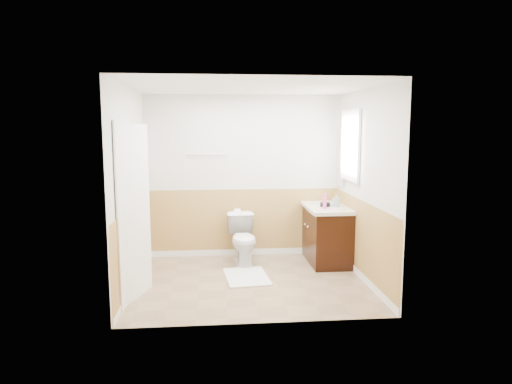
{
  "coord_description": "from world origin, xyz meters",
  "views": [
    {
      "loc": [
        -0.46,
        -5.79,
        2.0
      ],
      "look_at": [
        0.1,
        0.25,
        1.15
      ],
      "focal_mm": 32.33,
      "sensor_mm": 36.0,
      "label": 1
    }
  ],
  "objects": [
    {
      "name": "wainscot_left",
      "position": [
        -1.49,
        0.0,
        0.5
      ],
      "size": [
        0.0,
        2.6,
        2.6
      ],
      "primitive_type": "plane",
      "rotation": [
        1.57,
        0.0,
        1.57
      ],
      "color": "tan",
      "rests_on": "floor"
    },
    {
      "name": "door_frame",
      "position": [
        -1.48,
        -0.45,
        1.03
      ],
      "size": [
        0.02,
        0.92,
        2.1
      ],
      "primitive_type": "cube",
      "color": "white",
      "rests_on": "wall_left"
    },
    {
      "name": "ceiling",
      "position": [
        0.0,
        0.0,
        2.5
      ],
      "size": [
        3.0,
        3.0,
        0.0
      ],
      "primitive_type": "plane",
      "rotation": [
        3.14,
        0.0,
        0.0
      ],
      "color": "white",
      "rests_on": "floor"
    },
    {
      "name": "soap_dispenser",
      "position": [
        1.33,
        0.76,
        0.95
      ],
      "size": [
        0.09,
        0.1,
        0.19
      ],
      "primitive_type": "imported",
      "rotation": [
        0.0,
        0.0,
        0.09
      ],
      "color": "#939EA6",
      "rests_on": "countertop"
    },
    {
      "name": "lotion_bottle",
      "position": [
        1.11,
        0.57,
        0.96
      ],
      "size": [
        0.05,
        0.05,
        0.22
      ],
      "primitive_type": "cylinder",
      "color": "#F03E92",
      "rests_on": "countertop"
    },
    {
      "name": "vanity_knob_right",
      "position": [
        0.91,
        0.94,
        0.55
      ],
      "size": [
        0.03,
        0.03,
        0.03
      ],
      "primitive_type": "sphere",
      "color": "silver",
      "rests_on": "vanity_cabinet"
    },
    {
      "name": "vanity_knob_left",
      "position": [
        0.91,
        0.74,
        0.55
      ],
      "size": [
        0.03,
        0.03,
        0.03
      ],
      "primitive_type": "sphere",
      "color": "silver",
      "rests_on": "vanity_cabinet"
    },
    {
      "name": "towel_bar",
      "position": [
        -0.55,
        1.25,
        1.6
      ],
      "size": [
        0.62,
        0.02,
        0.02
      ],
      "primitive_type": "cylinder",
      "rotation": [
        0.0,
        1.57,
        0.0
      ],
      "color": "silver",
      "rests_on": "wall_back"
    },
    {
      "name": "wall_left",
      "position": [
        -1.5,
        0.0,
        1.25
      ],
      "size": [
        0.0,
        3.0,
        3.0
      ],
      "primitive_type": "plane",
      "rotation": [
        1.57,
        0.0,
        1.57
      ],
      "color": "silver",
      "rests_on": "floor"
    },
    {
      "name": "wall_right",
      "position": [
        1.5,
        0.0,
        1.25
      ],
      "size": [
        0.0,
        3.0,
        3.0
      ],
      "primitive_type": "plane",
      "rotation": [
        1.57,
        0.0,
        -1.57
      ],
      "color": "silver",
      "rests_on": "floor"
    },
    {
      "name": "faucet",
      "position": [
        1.39,
        0.99,
        0.92
      ],
      "size": [
        0.02,
        0.02,
        0.14
      ],
      "primitive_type": "cylinder",
      "color": "silver",
      "rests_on": "countertop"
    },
    {
      "name": "door_knob",
      "position": [
        -1.34,
        -0.12,
        0.95
      ],
      "size": [
        0.06,
        0.06,
        0.06
      ],
      "primitive_type": "sphere",
      "color": "silver",
      "rests_on": "door"
    },
    {
      "name": "window_frame",
      "position": [
        1.47,
        0.59,
        1.75
      ],
      "size": [
        0.04,
        0.8,
        1.0
      ],
      "primitive_type": "cube",
      "color": "white",
      "rests_on": "wall_right"
    },
    {
      "name": "tp_holder_bar",
      "position": [
        -0.1,
        1.23,
        0.7
      ],
      "size": [
        0.14,
        0.02,
        0.02
      ],
      "primitive_type": "cylinder",
      "rotation": [
        0.0,
        1.57,
        0.0
      ],
      "color": "silver",
      "rests_on": "wall_back"
    },
    {
      "name": "wainscot_back",
      "position": [
        0.0,
        1.29,
        0.5
      ],
      "size": [
        3.0,
        0.0,
        3.0
      ],
      "primitive_type": "plane",
      "rotation": [
        1.57,
        0.0,
        0.0
      ],
      "color": "tan",
      "rests_on": "floor"
    },
    {
      "name": "wall_front",
      "position": [
        0.0,
        -1.3,
        1.25
      ],
      "size": [
        3.0,
        0.0,
        3.0
      ],
      "primitive_type": "plane",
      "rotation": [
        -1.57,
        0.0,
        0.0
      ],
      "color": "silver",
      "rests_on": "floor"
    },
    {
      "name": "wall_back",
      "position": [
        0.0,
        1.3,
        1.25
      ],
      "size": [
        3.0,
        0.0,
        3.0
      ],
      "primitive_type": "plane",
      "rotation": [
        1.57,
        0.0,
        0.0
      ],
      "color": "silver",
      "rests_on": "floor"
    },
    {
      "name": "tp_roll",
      "position": [
        -0.1,
        1.23,
        0.7
      ],
      "size": [
        0.1,
        0.11,
        0.11
      ],
      "primitive_type": "cylinder",
      "rotation": [
        0.0,
        1.57,
        0.0
      ],
      "color": "white",
      "rests_on": "tp_holder_bar"
    },
    {
      "name": "floor",
      "position": [
        0.0,
        0.0,
        0.0
      ],
      "size": [
        3.0,
        3.0,
        0.0
      ],
      "primitive_type": "plane",
      "color": "#8C7051",
      "rests_on": "ground"
    },
    {
      "name": "toilet",
      "position": [
        -0.03,
        0.83,
        0.36
      ],
      "size": [
        0.47,
        0.75,
        0.73
      ],
      "primitive_type": "imported",
      "rotation": [
        0.0,
        0.0,
        0.09
      ],
      "color": "white",
      "rests_on": "floor"
    },
    {
      "name": "mirror_panel",
      "position": [
        1.48,
        1.1,
        1.55
      ],
      "size": [
        0.02,
        0.35,
        0.9
      ],
      "primitive_type": "cube",
      "color": "silver",
      "rests_on": "wall_right"
    },
    {
      "name": "sink_basin",
      "position": [
        1.21,
        0.99,
        0.86
      ],
      "size": [
        0.36,
        0.36,
        0.02
      ],
      "primitive_type": "cylinder",
      "color": "white",
      "rests_on": "countertop"
    },
    {
      "name": "tp_sheet",
      "position": [
        -0.1,
        1.23,
        0.59
      ],
      "size": [
        0.1,
        0.01,
        0.16
      ],
      "primitive_type": "cube",
      "color": "white",
      "rests_on": "tp_roll"
    },
    {
      "name": "door",
      "position": [
        -1.4,
        -0.45,
        1.02
      ],
      "size": [
        0.29,
        0.78,
        2.04
      ],
      "primitive_type": "cube",
      "rotation": [
        0.0,
        0.0,
        -0.31
      ],
      "color": "white",
      "rests_on": "wall_left"
    },
    {
      "name": "countertop",
      "position": [
        1.2,
        0.84,
        0.83
      ],
      "size": [
        0.6,
        1.15,
        0.05
      ],
      "primitive_type": "cube",
      "color": "silver",
      "rests_on": "vanity_cabinet"
    },
    {
      "name": "hair_dryer_handle",
      "position": [
        1.13,
        0.71,
        0.86
      ],
      "size": [
        0.03,
        0.03,
        0.07
      ],
      "primitive_type": "cylinder",
      "color": "black",
      "rests_on": "countertop"
    },
    {
      "name": "wainscot_front",
      "position": [
        0.0,
        -1.29,
        0.5
      ],
      "size": [
        3.0,
        0.0,
        3.0
      ],
      "primitive_type": "plane",
      "rotation": [
        -1.57,
        0.0,
        0.0
      ],
      "color": "tan",
      "rests_on": "floor"
    },
    {
      "name": "vanity_cabinet",
      "position": [
        1.21,
        0.84,
        0.4
      ],
      "size": [
        0.55,
        1.1,
        0.8
      ],
      "primitive_type": "cube",
      "color": "black",
      "rests_on": "floor"
    },
    {
      "name": "hair_dryer_body",
      "position": [
        1.16,
        0.75,
        0.89
      ],
      "size": [
        0.14,
        0.07,
        0.07
      ],
      "primitive_type": "cylinder",
      "rotation": [
        0.0,
        1.57,
        0.0
      ],
      "color": "black",
      "rests_on": "countertop"
    },
    {
      "name": "bath_mat",
      "position": [
        -0.03,
        0.17,
        0.01
      ],
      "size": [
        0.62,
        0.85,
        0.02
      ],
      "primitive_type": "cube",
      "rotation": [
        0.0,
        0.0,
        0.09
      ],
      "color": "white",
      "rests_on": "floor"
    },
    {
      "name": "wainscot_right",
      "position": [
        1.49,
        0.0,
        0.5
      ],
      "size": [
        0.0,
        2.6,
        2.6
      ],
      "primitive_type": "plane",
      "rotation": [
        1.57,
        0.0,
        -1.57
      ],
      "color": "tan",
      "rests_on": "floor"
    },
    {
      "name": "window_glass",
      "position": [
        1.49,
        0.59,
        1.75
      ],
      "size": [
        0.01,
        0.7,
        0.9
      ],
      "primitive_type": "cube",
      "color": "white",
      "rests_on": "wall_right"
    }
  ]
}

